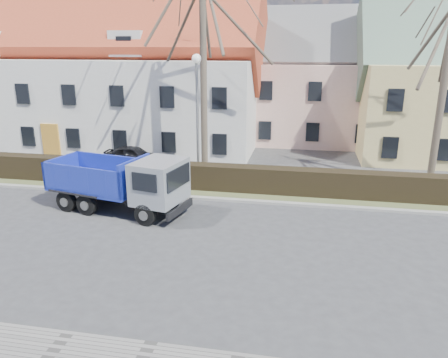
% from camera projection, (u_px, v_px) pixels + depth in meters
% --- Properties ---
extents(ground, '(120.00, 120.00, 0.00)m').
position_uv_depth(ground, '(206.00, 242.00, 16.57)').
color(ground, '#38383A').
extents(curb_far, '(80.00, 0.30, 0.12)m').
position_uv_depth(curb_far, '(227.00, 200.00, 20.87)').
color(curb_far, gray).
rests_on(curb_far, ground).
extents(grass_strip, '(80.00, 3.00, 0.10)m').
position_uv_depth(grass_strip, '(233.00, 189.00, 22.37)').
color(grass_strip, '#4A532F').
rests_on(grass_strip, ground).
extents(hedge, '(60.00, 0.90, 1.30)m').
position_uv_depth(hedge, '(232.00, 179.00, 22.01)').
color(hedge, black).
rests_on(hedge, ground).
extents(building_white, '(26.80, 10.80, 9.50)m').
position_uv_depth(building_white, '(83.00, 78.00, 32.48)').
color(building_white, silver).
rests_on(building_white, ground).
extents(building_pink, '(10.80, 8.80, 8.00)m').
position_uv_depth(building_pink, '(314.00, 87.00, 33.44)').
color(building_pink, '#DEAB9D').
rests_on(building_pink, ground).
extents(tree_1, '(9.20, 9.20, 12.65)m').
position_uv_depth(tree_1, '(203.00, 61.00, 23.02)').
color(tree_1, brown).
rests_on(tree_1, ground).
extents(tree_2, '(8.00, 8.00, 11.00)m').
position_uv_depth(tree_2, '(444.00, 80.00, 21.15)').
color(tree_2, brown).
rests_on(tree_2, ground).
extents(dump_truck, '(6.93, 3.76, 2.63)m').
position_uv_depth(dump_truck, '(113.00, 182.00, 19.41)').
color(dump_truck, navy).
rests_on(dump_truck, ground).
extents(streetlight, '(0.53, 0.53, 6.81)m').
position_uv_depth(streetlight, '(198.00, 121.00, 22.48)').
color(streetlight, gray).
rests_on(streetlight, ground).
extents(cart_frame, '(0.77, 0.45, 0.70)m').
position_uv_depth(cart_frame, '(93.00, 188.00, 21.72)').
color(cart_frame, silver).
rests_on(cart_frame, ground).
extents(parked_car_a, '(3.57, 1.45, 1.21)m').
position_uv_depth(parked_car_a, '(133.00, 155.00, 26.92)').
color(parked_car_a, black).
rests_on(parked_car_a, ground).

